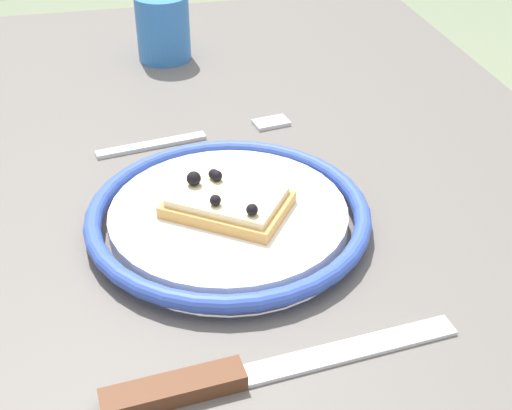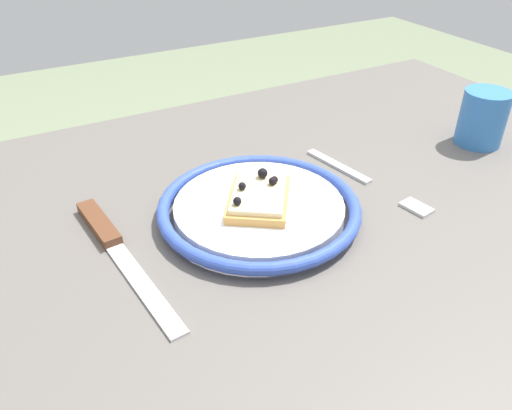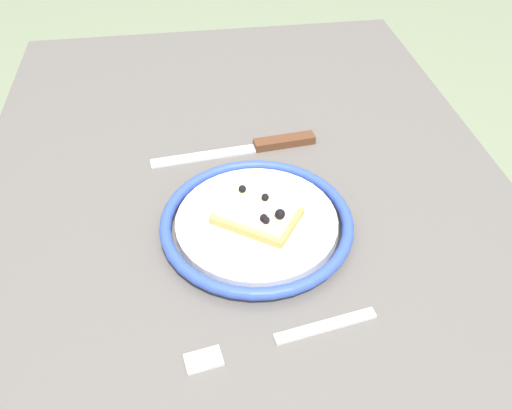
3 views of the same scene
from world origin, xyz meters
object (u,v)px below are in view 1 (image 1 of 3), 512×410
object	(u,v)px
dining_table	(237,309)
pizza_slice_near	(226,200)
fork	(198,136)
plate	(229,218)
cup	(163,28)
knife	(225,378)

from	to	relation	value
dining_table	pizza_slice_near	distance (m)	0.12
pizza_slice_near	fork	size ratio (longest dim) A/B	0.57
plate	cup	world-z (taller)	cup
pizza_slice_near	fork	xyz separation A→B (m)	(-0.16, -0.00, -0.02)
dining_table	plate	xyz separation A→B (m)	(0.00, -0.01, 0.10)
dining_table	knife	size ratio (longest dim) A/B	4.80
plate	pizza_slice_near	xyz separation A→B (m)	(-0.00, -0.00, 0.01)
knife	cup	world-z (taller)	cup
knife	fork	xyz separation A→B (m)	(-0.32, 0.03, -0.00)
pizza_slice_near	knife	distance (m)	0.17
fork	pizza_slice_near	bearing A→B (deg)	0.35
fork	dining_table	bearing A→B (deg)	2.68
pizza_slice_near	fork	bearing A→B (deg)	-179.65
pizza_slice_near	cup	bearing A→B (deg)	-178.48
dining_table	plate	size ratio (longest dim) A/B	4.94
cup	knife	bearing A→B (deg)	-2.40
knife	fork	distance (m)	0.32
knife	cup	size ratio (longest dim) A/B	3.05
dining_table	cup	world-z (taller)	cup
pizza_slice_near	knife	size ratio (longest dim) A/B	0.48
plate	cup	distance (m)	0.38
fork	plate	bearing A→B (deg)	0.66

